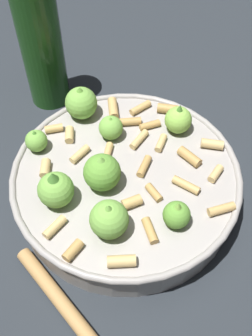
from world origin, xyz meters
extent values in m
plane|color=#23282D|center=(0.00, 0.00, 0.00)|extent=(2.40, 2.40, 0.00)
cylinder|color=#9E9993|center=(0.00, 0.00, 0.02)|extent=(0.27, 0.27, 0.05)
torus|color=#9E9993|center=(0.00, 0.00, 0.05)|extent=(0.28, 0.28, 0.01)
sphere|color=#609E38|center=(0.03, -0.01, 0.07)|extent=(0.04, 0.04, 0.04)
cone|color=#75B247|center=(0.03, -0.01, 0.09)|extent=(0.02, 0.02, 0.01)
sphere|color=#75B247|center=(0.09, -0.02, 0.07)|extent=(0.04, 0.04, 0.04)
cone|color=#4C8933|center=(0.09, -0.02, 0.09)|extent=(0.02, 0.02, 0.02)
sphere|color=#609E38|center=(0.00, 0.09, 0.06)|extent=(0.03, 0.03, 0.03)
cone|color=#8CC64C|center=(0.00, 0.09, 0.08)|extent=(0.01, 0.01, 0.01)
sphere|color=#75B247|center=(0.06, 0.05, 0.07)|extent=(0.04, 0.04, 0.04)
cone|color=#75B247|center=(0.06, 0.05, 0.09)|extent=(0.02, 0.02, 0.01)
sphere|color=#75B247|center=(-0.02, -0.06, 0.06)|extent=(0.03, 0.03, 0.03)
cone|color=#75B247|center=(-0.02, -0.06, 0.08)|extent=(0.01, 0.01, 0.01)
sphere|color=#8CC64C|center=(-0.10, -0.01, 0.06)|extent=(0.04, 0.04, 0.04)
cone|color=#4C8933|center=(-0.10, -0.01, 0.08)|extent=(0.01, 0.01, 0.02)
sphere|color=#75B247|center=(-0.02, -0.11, 0.07)|extent=(0.04, 0.04, 0.04)
cone|color=#609E38|center=(-0.02, -0.11, 0.09)|extent=(0.02, 0.02, 0.01)
sphere|color=#75B247|center=(0.06, -0.10, 0.06)|extent=(0.03, 0.03, 0.03)
cone|color=#4C8933|center=(0.06, -0.10, 0.07)|extent=(0.01, 0.01, 0.01)
cylinder|color=tan|center=(-0.02, 0.01, 0.05)|extent=(0.03, 0.02, 0.01)
cylinder|color=tan|center=(-0.04, -0.03, 0.05)|extent=(0.03, 0.02, 0.01)
cylinder|color=tan|center=(-0.01, 0.04, 0.05)|extent=(0.01, 0.02, 0.01)
cylinder|color=tan|center=(-0.05, 0.11, 0.05)|extent=(0.03, 0.02, 0.01)
cylinder|color=tan|center=(-0.05, -0.09, 0.05)|extent=(0.03, 0.03, 0.01)
cylinder|color=tan|center=(-0.04, 0.06, 0.05)|extent=(0.02, 0.03, 0.01)
cylinder|color=tan|center=(-0.06, -0.01, 0.05)|extent=(0.03, 0.02, 0.01)
cylinder|color=tan|center=(-0.07, 0.03, 0.05)|extent=(0.01, 0.03, 0.01)
cylinder|color=tan|center=(-0.08, 0.07, 0.05)|extent=(0.03, 0.02, 0.01)
cylinder|color=tan|center=(0.11, 0.01, 0.05)|extent=(0.03, 0.02, 0.01)
cylinder|color=tan|center=(0.02, -0.09, 0.05)|extent=(0.02, 0.02, 0.01)
cylinder|color=tan|center=(0.03, -0.06, 0.05)|extent=(0.03, 0.02, 0.01)
cylinder|color=tan|center=(-0.05, -0.06, 0.05)|extent=(0.03, 0.03, 0.01)
cylinder|color=tan|center=(0.03, -0.11, 0.05)|extent=(0.03, 0.02, 0.01)
cylinder|color=tan|center=(-0.11, 0.04, 0.05)|extent=(0.03, 0.03, 0.01)
cylinder|color=tan|center=(-0.11, -0.05, 0.05)|extent=(0.03, 0.03, 0.01)
cylinder|color=tan|center=(0.07, -0.06, 0.05)|extent=(0.02, 0.03, 0.01)
cylinder|color=tan|center=(0.11, 0.05, 0.05)|extent=(0.03, 0.02, 0.01)
cylinder|color=tan|center=(0.00, -0.04, 0.05)|extent=(0.03, 0.03, 0.01)
cylinder|color=tan|center=(0.02, 0.04, 0.05)|extent=(0.02, 0.02, 0.01)
cylinder|color=tan|center=(0.03, 0.08, 0.05)|extent=(0.02, 0.03, 0.01)
cylinder|color=tan|center=(0.08, 0.09, 0.05)|extent=(0.03, 0.03, 0.01)
cylinder|color=tan|center=(-0.07, -0.04, 0.05)|extent=(0.03, 0.02, 0.01)
cylinder|color=tan|center=(-0.08, -0.07, 0.05)|extent=(0.03, 0.01, 0.01)
cylinder|color=#1E4C19|center=(-0.02, -0.22, 0.09)|extent=(0.06, 0.06, 0.18)
cylinder|color=#B2844C|center=(0.14, 0.09, 0.01)|extent=(0.02, 0.19, 0.02)
camera|label=1|loc=(0.18, 0.23, 0.44)|focal=42.93mm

